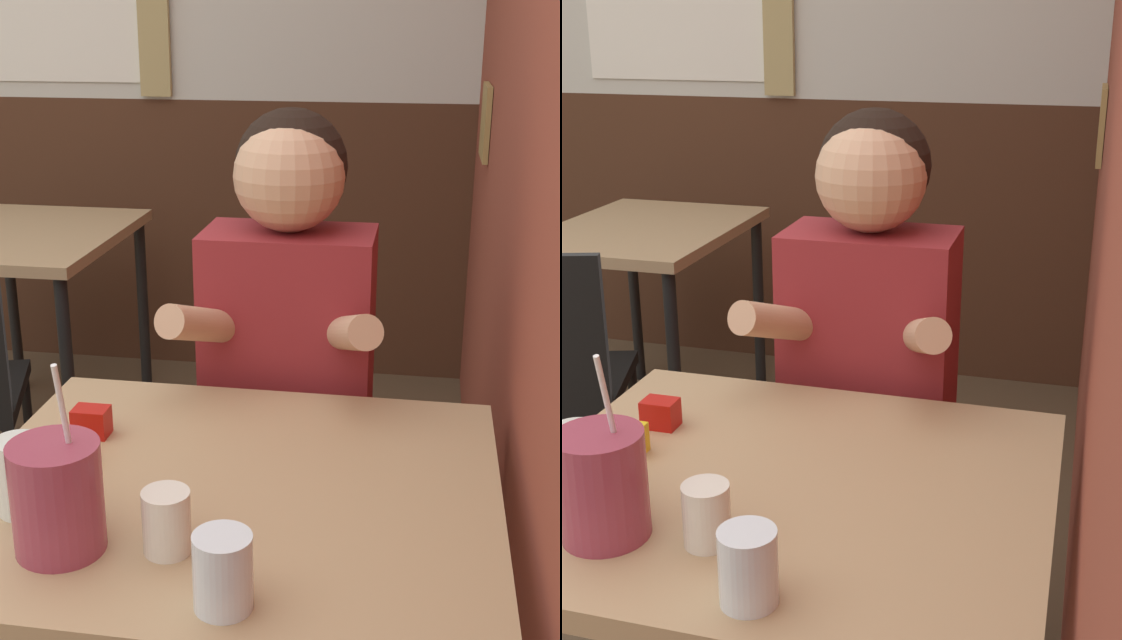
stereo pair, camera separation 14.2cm
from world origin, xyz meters
The scene contains 10 objects.
back_wall centered at (-0.02, 2.65, 1.36)m, with size 5.21×0.09×2.70m.
main_table centered at (0.66, 0.35, 0.65)m, with size 0.81×0.73×0.74m.
background_table centered at (-0.37, 1.88, 0.64)m, with size 0.61×0.81×0.74m.
person_seated centered at (0.67, 0.87, 0.67)m, with size 0.42×0.41×1.25m.
cocktail_pitcher centered at (0.47, 0.15, 0.81)m, with size 0.12×0.12×0.27m.
glass_near_pitcher centered at (0.72, 0.07, 0.79)m, with size 0.07×0.07×0.10m.
glass_center centered at (0.38, 0.23, 0.79)m, with size 0.07×0.07×0.11m.
glass_far_side centered at (0.61, 0.17, 0.78)m, with size 0.07×0.07×0.09m.
condiment_ketchup centered at (0.39, 0.48, 0.76)m, with size 0.06×0.04×0.05m.
condiment_mustard centered at (0.38, 0.38, 0.76)m, with size 0.06×0.04×0.05m.
Camera 2 is at (1.07, -0.79, 1.42)m, focal length 50.00 mm.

